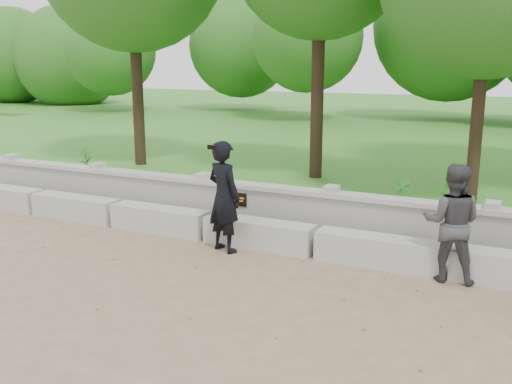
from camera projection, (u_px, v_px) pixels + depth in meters
ground at (140, 274)px, 8.27m from camera, size 80.00×80.00×0.00m
lawn at (381, 145)px, 20.49m from camera, size 40.00×22.00×0.25m
concrete_bench at (207, 226)px, 9.88m from camera, size 11.90×0.45×0.45m
parapet_wall at (227, 204)px, 10.44m from camera, size 12.50×0.35×0.90m
man_main at (224, 197)px, 9.12m from camera, size 0.76×0.71×1.81m
visitor_left at (452, 223)px, 7.89m from camera, size 0.84×0.67×1.67m
shrub_a at (86, 160)px, 14.55m from camera, size 0.40×0.43×0.67m
shrub_b at (402, 197)px, 10.56m from camera, size 0.44×0.46×0.65m
shrub_c at (458, 207)px, 9.73m from camera, size 0.69×0.62×0.69m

